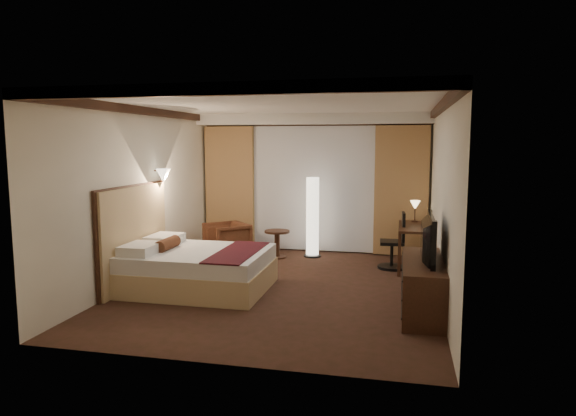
% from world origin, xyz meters
% --- Properties ---
extents(floor, '(4.50, 5.50, 0.01)m').
position_xyz_m(floor, '(0.00, 0.00, 0.00)').
color(floor, '#332213').
rests_on(floor, ground).
extents(ceiling, '(4.50, 5.50, 0.01)m').
position_xyz_m(ceiling, '(0.00, 0.00, 2.70)').
color(ceiling, white).
rests_on(ceiling, back_wall).
extents(back_wall, '(4.50, 0.02, 2.70)m').
position_xyz_m(back_wall, '(0.00, 2.75, 1.35)').
color(back_wall, beige).
rests_on(back_wall, floor).
extents(left_wall, '(0.02, 5.50, 2.70)m').
position_xyz_m(left_wall, '(-2.25, 0.00, 1.35)').
color(left_wall, beige).
rests_on(left_wall, floor).
extents(right_wall, '(0.02, 5.50, 2.70)m').
position_xyz_m(right_wall, '(2.25, 0.00, 1.35)').
color(right_wall, beige).
rests_on(right_wall, floor).
extents(crown_molding, '(4.50, 5.50, 0.12)m').
position_xyz_m(crown_molding, '(0.00, 0.00, 2.64)').
color(crown_molding, black).
rests_on(crown_molding, ceiling).
extents(soffit, '(4.50, 0.50, 0.20)m').
position_xyz_m(soffit, '(0.00, 2.50, 2.60)').
color(soffit, white).
rests_on(soffit, ceiling).
extents(curtain_sheer, '(2.48, 0.04, 2.45)m').
position_xyz_m(curtain_sheer, '(0.00, 2.67, 1.25)').
color(curtain_sheer, silver).
rests_on(curtain_sheer, back_wall).
extents(curtain_left_drape, '(1.00, 0.14, 2.45)m').
position_xyz_m(curtain_left_drape, '(-1.70, 2.61, 1.25)').
color(curtain_left_drape, tan).
rests_on(curtain_left_drape, back_wall).
extents(curtain_right_drape, '(1.00, 0.14, 2.45)m').
position_xyz_m(curtain_right_drape, '(1.70, 2.61, 1.25)').
color(curtain_right_drape, tan).
rests_on(curtain_right_drape, back_wall).
extents(wall_sconce, '(0.24, 0.24, 0.24)m').
position_xyz_m(wall_sconce, '(-2.09, 0.44, 1.62)').
color(wall_sconce, white).
rests_on(wall_sconce, left_wall).
extents(bed, '(2.01, 1.57, 0.59)m').
position_xyz_m(bed, '(-1.18, -0.35, 0.29)').
color(bed, white).
rests_on(bed, floor).
extents(headboard, '(0.12, 1.87, 1.50)m').
position_xyz_m(headboard, '(-2.20, -0.35, 0.75)').
color(headboard, tan).
rests_on(headboard, floor).
extents(armchair, '(0.97, 0.97, 0.73)m').
position_xyz_m(armchair, '(-1.48, 1.74, 0.37)').
color(armchair, '#432914').
rests_on(armchair, floor).
extents(side_table, '(0.47, 0.47, 0.52)m').
position_xyz_m(side_table, '(-0.55, 1.94, 0.26)').
color(side_table, black).
rests_on(side_table, floor).
extents(floor_lamp, '(0.32, 0.32, 1.52)m').
position_xyz_m(floor_lamp, '(0.08, 2.17, 0.76)').
color(floor_lamp, white).
rests_on(floor_lamp, floor).
extents(desk, '(0.55, 1.23, 0.75)m').
position_xyz_m(desk, '(1.95, 1.60, 0.38)').
color(desk, black).
rests_on(desk, floor).
extents(desk_lamp, '(0.18, 0.18, 0.34)m').
position_xyz_m(desk_lamp, '(1.95, 2.07, 0.92)').
color(desk_lamp, '#FFD899').
rests_on(desk_lamp, desk).
extents(office_chair, '(0.50, 0.50, 0.98)m').
position_xyz_m(office_chair, '(1.57, 1.55, 0.49)').
color(office_chair, black).
rests_on(office_chair, floor).
extents(dresser, '(0.50, 1.72, 0.67)m').
position_xyz_m(dresser, '(2.00, -0.67, 0.33)').
color(dresser, black).
rests_on(dresser, floor).
extents(television, '(0.66, 1.14, 0.15)m').
position_xyz_m(television, '(1.97, -0.67, 0.99)').
color(television, black).
rests_on(television, dresser).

